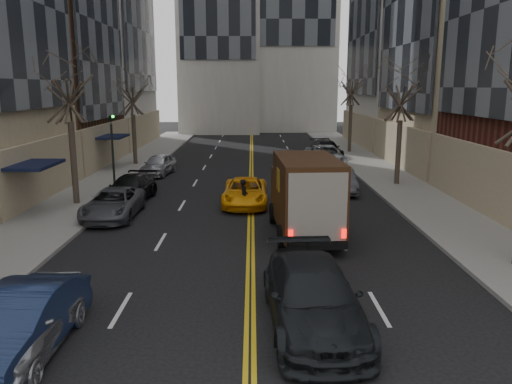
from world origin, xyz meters
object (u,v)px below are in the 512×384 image
at_px(ups_truck, 305,196).
at_px(observer_sedan, 313,297).
at_px(taxi, 245,192).
at_px(pedestrian, 244,196).

height_order(ups_truck, observer_sedan, ups_truck).
relative_size(taxi, pedestrian, 3.01).
bearing_deg(observer_sedan, ups_truck, 82.65).
distance_m(observer_sedan, taxi, 13.25).
height_order(ups_truck, pedestrian, ups_truck).
height_order(observer_sedan, taxi, observer_sedan).
distance_m(ups_truck, taxi, 5.98).
distance_m(ups_truck, pedestrian, 4.70).
bearing_deg(taxi, observer_sedan, -81.04).
xyz_separation_m(observer_sedan, taxi, (-1.86, 13.12, -0.13)).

